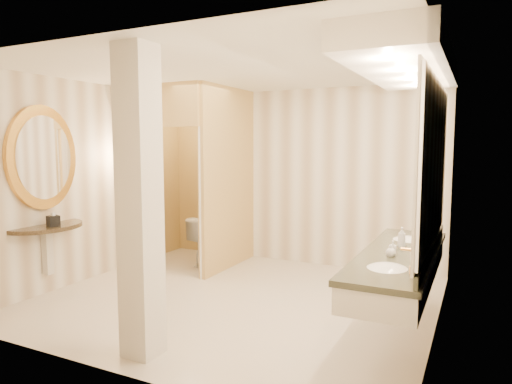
# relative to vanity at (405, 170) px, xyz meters

# --- Properties ---
(floor) EXTENTS (4.50, 4.50, 0.00)m
(floor) POSITION_rel_vanity_xyz_m (-1.98, 0.40, -1.63)
(floor) COLOR beige
(floor) RESTS_ON ground
(ceiling) EXTENTS (4.50, 4.50, 0.00)m
(ceiling) POSITION_rel_vanity_xyz_m (-1.98, 0.40, 1.07)
(ceiling) COLOR white
(ceiling) RESTS_ON wall_back
(wall_back) EXTENTS (4.50, 0.02, 2.70)m
(wall_back) POSITION_rel_vanity_xyz_m (-1.98, 2.40, -0.28)
(wall_back) COLOR white
(wall_back) RESTS_ON floor
(wall_front) EXTENTS (4.50, 0.02, 2.70)m
(wall_front) POSITION_rel_vanity_xyz_m (-1.98, -1.60, -0.28)
(wall_front) COLOR white
(wall_front) RESTS_ON floor
(wall_left) EXTENTS (0.02, 4.00, 2.70)m
(wall_left) POSITION_rel_vanity_xyz_m (-4.23, 0.40, -0.28)
(wall_left) COLOR white
(wall_left) RESTS_ON floor
(wall_right) EXTENTS (0.02, 4.00, 2.70)m
(wall_right) POSITION_rel_vanity_xyz_m (0.27, 0.40, -0.28)
(wall_right) COLOR white
(wall_right) RESTS_ON floor
(toilet_closet) EXTENTS (1.50, 1.55, 2.70)m
(toilet_closet) POSITION_rel_vanity_xyz_m (-3.11, 1.37, -0.24)
(toilet_closet) COLOR tan
(toilet_closet) RESTS_ON floor
(wall_sconce) EXTENTS (0.14, 0.14, 0.42)m
(wall_sconce) POSITION_rel_vanity_xyz_m (-3.90, 0.83, 0.10)
(wall_sconce) COLOR #D08E42
(wall_sconce) RESTS_ON toilet_closet
(vanity) EXTENTS (0.75, 2.46, 2.09)m
(vanity) POSITION_rel_vanity_xyz_m (0.00, 0.00, 0.00)
(vanity) COLOR beige
(vanity) RESTS_ON floor
(console_shelf) EXTENTS (0.98, 0.98, 1.94)m
(console_shelf) POSITION_rel_vanity_xyz_m (-4.19, -0.45, -0.29)
(console_shelf) COLOR black
(console_shelf) RESTS_ON floor
(pillar) EXTENTS (0.29, 0.29, 2.70)m
(pillar) POSITION_rel_vanity_xyz_m (-2.02, -1.23, -0.28)
(pillar) COLOR beige
(pillar) RESTS_ON floor
(tissue_box) EXTENTS (0.16, 0.16, 0.13)m
(tissue_box) POSITION_rel_vanity_xyz_m (-4.01, -0.47, -0.69)
(tissue_box) COLOR black
(tissue_box) RESTS_ON console_shelf
(toilet) EXTENTS (0.58, 0.81, 0.75)m
(toilet) POSITION_rel_vanity_xyz_m (-3.08, 1.66, -1.25)
(toilet) COLOR white
(toilet) RESTS_ON floor
(soap_bottle_a) EXTENTS (0.06, 0.06, 0.13)m
(soap_bottle_a) POSITION_rel_vanity_xyz_m (-0.06, -0.15, -0.69)
(soap_bottle_a) COLOR beige
(soap_bottle_a) RESTS_ON vanity
(soap_bottle_b) EXTENTS (0.11, 0.11, 0.11)m
(soap_bottle_b) POSITION_rel_vanity_xyz_m (-0.07, -0.22, -0.70)
(soap_bottle_b) COLOR silver
(soap_bottle_b) RESTS_ON vanity
(soap_bottle_c) EXTENTS (0.10, 0.10, 0.20)m
(soap_bottle_c) POSITION_rel_vanity_xyz_m (-0.04, 0.18, -0.65)
(soap_bottle_c) COLOR #C6B28C
(soap_bottle_c) RESTS_ON vanity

